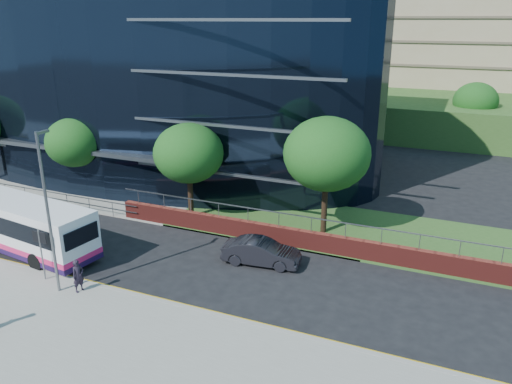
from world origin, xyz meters
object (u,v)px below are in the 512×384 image
at_px(tree_far_d, 327,154).
at_px(city_bus, 15,223).
at_px(streetlight_east, 48,209).
at_px(parked_car, 261,252).
at_px(street_sign, 40,244).
at_px(tree_far_b, 75,142).
at_px(tree_dist_e, 475,101).
at_px(tree_far_c, 189,153).
at_px(pedestrian, 78,276).

xyz_separation_m(tree_far_d, city_bus, (-15.88, -9.30, -3.53)).
distance_m(streetlight_east, parked_car, 11.14).
xyz_separation_m(city_bus, parked_car, (13.86, 3.94, -0.95)).
bearing_deg(streetlight_east, street_sign, 158.64).
bearing_deg(city_bus, streetlight_east, -18.89).
xyz_separation_m(tree_far_b, streetlight_east, (9.00, -11.67, 0.23)).
bearing_deg(streetlight_east, tree_dist_e, 66.89).
distance_m(tree_far_d, city_bus, 18.74).
distance_m(tree_far_b, streetlight_east, 14.74).
height_order(tree_far_b, city_bus, tree_far_b).
height_order(city_bus, parked_car, city_bus).
relative_size(tree_far_c, city_bus, 0.55).
distance_m(street_sign, tree_dist_e, 45.99).
xyz_separation_m(tree_far_c, city_bus, (-6.88, -8.30, -2.88)).
bearing_deg(street_sign, tree_far_c, 76.71).
bearing_deg(tree_far_c, parked_car, -31.98).
bearing_deg(tree_far_b, parked_car, -15.97).
xyz_separation_m(tree_dist_e, city_bus, (-23.88, -39.30, -2.88)).
height_order(tree_dist_e, city_bus, tree_dist_e).
height_order(tree_dist_e, streetlight_east, streetlight_east).
xyz_separation_m(tree_far_b, parked_car, (16.98, -4.86, -3.50)).
bearing_deg(city_bus, tree_far_d, 37.52).
bearing_deg(pedestrian, tree_far_c, 13.26).
distance_m(tree_far_d, parked_car, 7.27).
height_order(tree_far_d, city_bus, tree_far_d).
distance_m(street_sign, pedestrian, 2.75).
relative_size(tree_far_b, tree_dist_e, 0.93).
bearing_deg(tree_dist_e, tree_far_c, -118.74).
height_order(streetlight_east, city_bus, streetlight_east).
bearing_deg(tree_far_b, city_bus, -70.47).
distance_m(street_sign, tree_far_d, 16.61).
bearing_deg(street_sign, streetlight_east, -21.36).
bearing_deg(tree_dist_e, pedestrian, -112.13).
distance_m(tree_far_b, pedestrian, 15.45).
height_order(tree_far_c, tree_far_d, tree_far_d).
bearing_deg(tree_far_c, streetlight_east, -95.11).
bearing_deg(streetlight_east, city_bus, 153.95).
bearing_deg(streetlight_east, pedestrian, 18.86).
relative_size(tree_far_c, tree_far_d, 0.87).
bearing_deg(tree_dist_e, street_sign, -115.12).
distance_m(street_sign, streetlight_east, 2.80).
relative_size(tree_far_b, streetlight_east, 0.76).
xyz_separation_m(tree_far_d, pedestrian, (-9.02, -11.84, -4.20)).
distance_m(streetlight_east, pedestrian, 3.60).
xyz_separation_m(tree_far_c, tree_dist_e, (17.00, 31.00, 0.00)).
relative_size(tree_far_d, tree_dist_e, 1.14).
height_order(streetlight_east, pedestrian, streetlight_east).
relative_size(tree_far_d, parked_car, 1.73).
relative_size(streetlight_east, pedestrian, 4.75).
bearing_deg(tree_dist_e, city_bus, -121.28).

